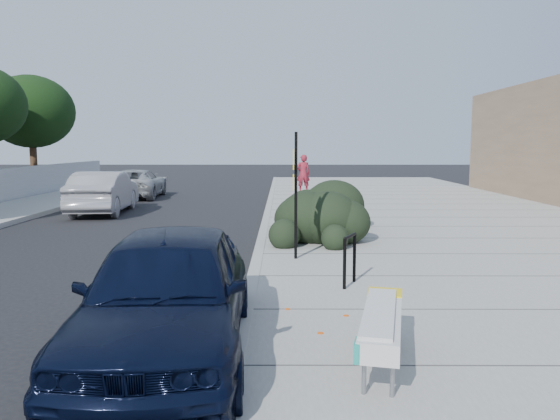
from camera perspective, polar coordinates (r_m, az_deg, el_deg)
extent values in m
plane|color=black|center=(9.89, -2.82, -7.73)|extent=(120.00, 120.00, 0.00)
cube|color=gray|center=(15.61, 19.25, -2.44)|extent=(11.20, 50.00, 0.15)
cube|color=#9E9E99|center=(14.76, -1.79, -2.53)|extent=(0.22, 50.00, 0.17)
cylinder|color=#332114|center=(31.41, -24.30, 3.87)|extent=(0.36, 0.36, 2.40)
ellipsoid|color=black|center=(31.44, -24.57, 9.34)|extent=(4.40, 4.40, 3.74)
cylinder|color=gray|center=(5.40, 8.77, -16.67)|extent=(0.04, 0.04, 0.37)
cylinder|color=gray|center=(5.39, 11.65, -16.78)|extent=(0.04, 0.04, 0.37)
cylinder|color=gray|center=(6.79, 9.71, -11.70)|extent=(0.04, 0.04, 0.37)
cylinder|color=gray|center=(6.78, 11.96, -11.78)|extent=(0.04, 0.04, 0.37)
cylinder|color=gray|center=(6.04, 9.33, -12.50)|extent=(0.36, 1.46, 0.03)
cylinder|color=gray|center=(6.03, 11.86, -12.58)|extent=(0.36, 1.46, 0.03)
cube|color=#B2B2B2|center=(5.99, 10.62, -11.37)|extent=(0.81, 1.99, 0.20)
cube|color=yellow|center=(6.70, 10.92, -8.43)|extent=(0.48, 0.47, 0.02)
cube|color=teal|center=(5.17, 8.07, -14.32)|extent=(0.10, 0.23, 0.18)
cylinder|color=black|center=(8.94, 6.76, -5.63)|extent=(0.06, 0.06, 0.83)
cylinder|color=black|center=(9.43, 7.78, -4.98)|extent=(0.06, 0.06, 0.83)
cylinder|color=black|center=(9.11, 7.33, -2.75)|extent=(0.27, 0.51, 0.06)
cube|color=black|center=(11.13, 1.67, 1.48)|extent=(0.06, 0.06, 2.59)
cube|color=yellow|center=(11.09, 1.42, 5.33)|extent=(0.03, 0.30, 0.42)
cube|color=yellow|center=(11.11, 1.42, 2.91)|extent=(0.03, 0.28, 0.32)
ellipsoid|color=black|center=(14.19, 4.19, 0.51)|extent=(3.58, 4.63, 1.56)
imported|color=black|center=(6.52, -11.62, -8.54)|extent=(2.05, 4.62, 1.54)
imported|color=#A1A1A5|center=(20.93, -17.93, 1.78)|extent=(1.95, 4.76, 1.53)
imported|color=#A7AAAD|center=(26.73, -14.71, 2.70)|extent=(2.48, 4.92, 1.34)
imported|color=maroon|center=(26.92, 2.44, 3.82)|extent=(0.74, 0.55, 1.86)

